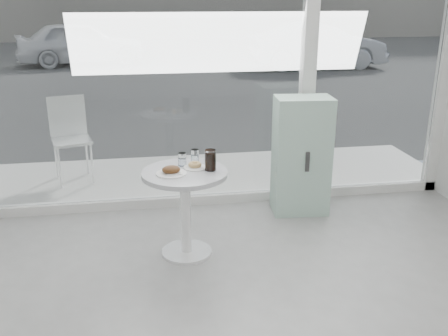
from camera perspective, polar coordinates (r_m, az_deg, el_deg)
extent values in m
cube|color=white|center=(5.50, -0.15, -3.38)|extent=(5.00, 0.12, 0.10)
cube|color=white|center=(6.01, 23.95, 11.29)|extent=(0.12, 0.12, 3.00)
cube|color=white|center=(5.34, 9.62, 11.83)|extent=(0.14, 0.14, 3.00)
cube|color=white|center=(5.07, -8.99, 10.34)|extent=(3.21, 0.02, 2.60)
cube|color=white|center=(5.65, 17.17, 10.63)|extent=(1.41, 0.02, 2.60)
cylinder|color=white|center=(4.47, -4.27, -9.53)|extent=(0.44, 0.44, 0.03)
cylinder|color=white|center=(4.31, -4.39, -5.38)|extent=(0.09, 0.09, 0.70)
cylinder|color=silver|center=(4.17, -4.52, -0.63)|extent=(0.72, 0.72, 0.04)
cube|color=silver|center=(6.24, -1.33, -0.81)|extent=(5.60, 1.60, 0.05)
cube|color=#343434|center=(18.16, -6.91, 12.21)|extent=(40.00, 24.00, 0.00)
cube|color=#88AE9C|center=(5.15, 8.83, 1.38)|extent=(0.59, 0.42, 1.21)
cube|color=#333333|center=(4.97, 9.51, 0.70)|extent=(0.04, 0.02, 0.20)
cylinder|color=white|center=(5.99, -18.26, 0.02)|extent=(0.03, 0.03, 0.48)
cylinder|color=white|center=(6.03, -14.84, 0.48)|extent=(0.03, 0.03, 0.48)
cylinder|color=white|center=(6.34, -18.64, 1.01)|extent=(0.03, 0.03, 0.48)
cylinder|color=white|center=(6.38, -15.40, 1.44)|extent=(0.03, 0.03, 0.48)
cube|color=white|center=(6.11, -17.01, 3.00)|extent=(0.52, 0.52, 0.03)
cube|color=white|center=(6.25, -17.49, 5.73)|extent=(0.42, 0.13, 0.48)
imported|color=silver|center=(17.29, -16.03, 13.59)|extent=(4.31, 2.49, 1.38)
imported|color=#999BA0|center=(16.03, 10.47, 13.60)|extent=(4.18, 1.49, 1.37)
cylinder|color=white|center=(4.10, -6.04, -0.63)|extent=(0.25, 0.25, 0.01)
cube|color=white|center=(4.09, -5.76, -0.53)|extent=(0.13, 0.12, 0.00)
ellipsoid|color=#351D0E|center=(4.09, -6.06, -0.18)|extent=(0.15, 0.12, 0.07)
ellipsoid|color=#351D0E|center=(4.11, -5.59, -0.13)|extent=(0.08, 0.07, 0.04)
cylinder|color=white|center=(4.23, -3.34, 0.06)|extent=(0.19, 0.19, 0.01)
torus|color=#AB884E|center=(4.22, -3.34, 0.40)|extent=(0.11, 0.11, 0.04)
cylinder|color=white|center=(4.28, -4.80, 0.99)|extent=(0.07, 0.07, 0.11)
cylinder|color=white|center=(4.29, -4.79, 0.69)|extent=(0.06, 0.06, 0.06)
cylinder|color=white|center=(4.37, -3.35, 1.41)|extent=(0.07, 0.07, 0.11)
cylinder|color=white|center=(4.38, -3.34, 1.12)|extent=(0.06, 0.06, 0.06)
cylinder|color=white|center=(4.15, -1.57, 0.91)|extent=(0.09, 0.09, 0.18)
cylinder|color=black|center=(4.15, -1.57, 0.80)|extent=(0.08, 0.08, 0.16)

